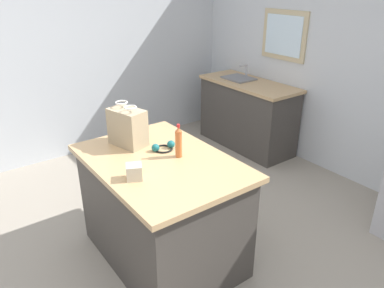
{
  "coord_description": "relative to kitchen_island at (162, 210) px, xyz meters",
  "views": [
    {
      "loc": [
        2.02,
        -1.15,
        2.17
      ],
      "look_at": [
        -0.14,
        0.43,
        0.96
      ],
      "focal_mm": 34.72,
      "sensor_mm": 36.0,
      "label": 1
    }
  ],
  "objects": [
    {
      "name": "left_wall",
      "position": [
        -2.45,
        -0.13,
        0.88
      ],
      "size": [
        0.1,
        5.26,
        2.67
      ],
      "color": "silver",
      "rests_on": "ground"
    },
    {
      "name": "bottle",
      "position": [
        0.04,
        0.14,
        0.57
      ],
      "size": [
        0.05,
        0.05,
        0.27
      ],
      "color": "#C66633",
      "rests_on": "kitchen_island"
    },
    {
      "name": "ear_defenders",
      "position": [
        -0.14,
        0.12,
        0.47
      ],
      "size": [
        0.17,
        0.2,
        0.06
      ],
      "color": "black",
      "rests_on": "kitchen_island"
    },
    {
      "name": "kitchen_island",
      "position": [
        0.0,
        0.0,
        0.0
      ],
      "size": [
        1.35,
        0.94,
        0.91
      ],
      "color": "#423D38",
      "rests_on": "ground"
    },
    {
      "name": "sink_counter",
      "position": [
        -1.24,
        2.14,
        0.01
      ],
      "size": [
        1.39,
        0.59,
        1.09
      ],
      "color": "#423D38",
      "rests_on": "ground"
    },
    {
      "name": "ground",
      "position": [
        0.14,
        -0.13,
        -0.46
      ],
      "size": [
        6.31,
        6.31,
        0.0
      ],
      "primitive_type": "plane",
      "color": "#9E9384"
    },
    {
      "name": "small_box",
      "position": [
        0.14,
        -0.29,
        0.5
      ],
      "size": [
        0.14,
        0.14,
        0.11
      ],
      "primitive_type": "cube",
      "rotation": [
        0.0,
        0.0,
        -0.46
      ],
      "color": "beige",
      "rests_on": "kitchen_island"
    },
    {
      "name": "back_wall",
      "position": [
        0.13,
        2.5,
        0.88
      ],
      "size": [
        5.19,
        0.13,
        2.67
      ],
      "color": "silver",
      "rests_on": "ground"
    },
    {
      "name": "shopping_bag",
      "position": [
        -0.39,
        -0.06,
        0.6
      ],
      "size": [
        0.34,
        0.25,
        0.35
      ],
      "color": "tan",
      "rests_on": "kitchen_island"
    }
  ]
}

